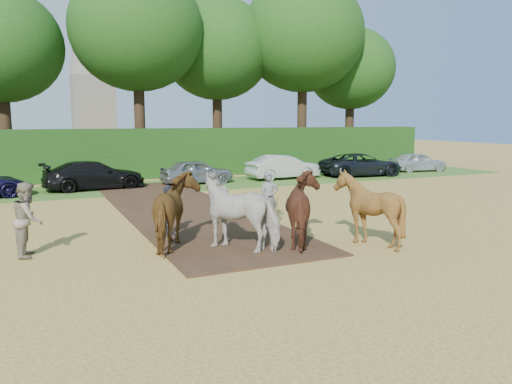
# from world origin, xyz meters

# --- Properties ---
(ground) EXTENTS (120.00, 120.00, 0.00)m
(ground) POSITION_xyz_m (0.00, 0.00, 0.00)
(ground) COLOR gold
(ground) RESTS_ON ground
(earth_strip) EXTENTS (4.50, 17.00, 0.05)m
(earth_strip) POSITION_xyz_m (1.50, 7.00, 0.03)
(earth_strip) COLOR #472D1C
(earth_strip) RESTS_ON ground
(grass_verge) EXTENTS (50.00, 5.00, 0.03)m
(grass_verge) POSITION_xyz_m (0.00, 14.00, 0.01)
(grass_verge) COLOR #38601E
(grass_verge) RESTS_ON ground
(hedgerow) EXTENTS (46.00, 1.60, 3.00)m
(hedgerow) POSITION_xyz_m (0.00, 18.50, 1.50)
(hedgerow) COLOR #14380F
(hedgerow) RESTS_ON ground
(spectator_near) EXTENTS (0.89, 1.06, 1.95)m
(spectator_near) POSITION_xyz_m (-3.93, 2.08, 0.98)
(spectator_near) COLOR tan
(spectator_near) RESTS_ON ground
(spectator_far) EXTENTS (0.44, 0.95, 1.58)m
(spectator_far) POSITION_xyz_m (-0.07, 2.74, 0.79)
(spectator_far) COLOR #2A2C38
(spectator_far) RESTS_ON ground
(plough_team) EXTENTS (7.25, 5.46, 2.09)m
(plough_team) POSITION_xyz_m (2.36, 0.34, 1.03)
(plough_team) COLOR brown
(plough_team) RESTS_ON ground
(parked_cars) EXTENTS (41.09, 3.40, 1.47)m
(parked_cars) POSITION_xyz_m (3.12, 14.17, 0.69)
(parked_cars) COLOR silver
(parked_cars) RESTS_ON ground
(treeline) EXTENTS (48.70, 10.60, 14.21)m
(treeline) POSITION_xyz_m (-1.69, 21.69, 8.97)
(treeline) COLOR #382616
(treeline) RESTS_ON ground
(church) EXTENTS (5.20, 5.20, 27.00)m
(church) POSITION_xyz_m (4.00, 55.00, 13.73)
(church) COLOR slate
(church) RESTS_ON ground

